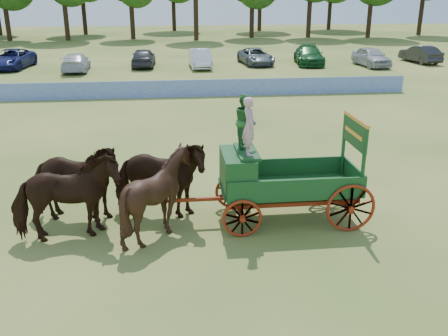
# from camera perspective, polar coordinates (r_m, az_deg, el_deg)

# --- Properties ---
(ground) EXTENTS (160.00, 160.00, 0.00)m
(ground) POSITION_cam_1_polar(r_m,az_deg,el_deg) (14.43, 6.69, -6.45)
(ground) COLOR #A4954A
(ground) RESTS_ON ground
(horse_lead_left) EXTENTS (3.00, 1.77, 2.38)m
(horse_lead_left) POSITION_cam_1_polar(r_m,az_deg,el_deg) (13.68, -17.59, -3.34)
(horse_lead_left) COLOR #321D0E
(horse_lead_left) RESTS_ON ground
(horse_lead_right) EXTENTS (3.01, 1.81, 2.38)m
(horse_lead_right) POSITION_cam_1_polar(r_m,az_deg,el_deg) (14.68, -16.84, -1.66)
(horse_lead_right) COLOR #321D0E
(horse_lead_right) RESTS_ON ground
(horse_wheel_left) EXTENTS (2.31, 2.09, 2.38)m
(horse_wheel_left) POSITION_cam_1_polar(r_m,az_deg,el_deg) (13.41, -7.48, -3.00)
(horse_wheel_left) COLOR #321D0E
(horse_wheel_left) RESTS_ON ground
(horse_wheel_right) EXTENTS (3.01, 1.81, 2.38)m
(horse_wheel_right) POSITION_cam_1_polar(r_m,az_deg,el_deg) (14.43, -7.44, -1.32)
(horse_wheel_right) COLOR #321D0E
(horse_wheel_right) RESTS_ON ground
(farm_dray) EXTENTS (6.00, 2.00, 3.71)m
(farm_dray) POSITION_cam_1_polar(r_m,az_deg,el_deg) (14.03, 4.66, 0.02)
(farm_dray) COLOR #98280F
(farm_dray) RESTS_ON ground
(sponsor_banner) EXTENTS (26.00, 0.08, 1.05)m
(sponsor_banner) POSITION_cam_1_polar(r_m,az_deg,el_deg) (31.18, -2.55, 9.10)
(sponsor_banner) COLOR #1E3AA6
(sponsor_banner) RESTS_ON ground
(parked_cars) EXTENTS (53.36, 7.83, 1.63)m
(parked_cars) POSITION_cam_1_polar(r_m,az_deg,el_deg) (43.37, 0.26, 12.51)
(parked_cars) COLOR silver
(parked_cars) RESTS_ON ground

